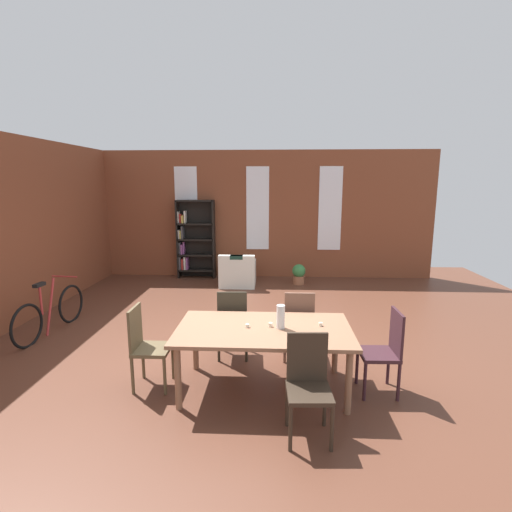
# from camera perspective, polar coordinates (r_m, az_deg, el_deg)

# --- Properties ---
(ground_plane) EXTENTS (11.33, 11.33, 0.00)m
(ground_plane) POSITION_cam_1_polar(r_m,az_deg,el_deg) (5.57, -1.88, -13.74)
(ground_plane) COLOR brown
(back_wall_brick) EXTENTS (8.51, 0.12, 3.09)m
(back_wall_brick) POSITION_cam_1_polar(r_m,az_deg,el_deg) (9.51, 0.26, 6.15)
(back_wall_brick) COLOR brown
(back_wall_brick) RESTS_ON ground
(window_pane_0) EXTENTS (0.55, 0.02, 2.01)m
(window_pane_0) POSITION_cam_1_polar(r_m,az_deg,el_deg) (9.67, -10.26, 6.97)
(window_pane_0) COLOR white
(window_pane_1) EXTENTS (0.55, 0.02, 2.01)m
(window_pane_1) POSITION_cam_1_polar(r_m,az_deg,el_deg) (9.43, 0.24, 7.05)
(window_pane_1) COLOR white
(window_pane_2) EXTENTS (0.55, 0.02, 2.01)m
(window_pane_2) POSITION_cam_1_polar(r_m,az_deg,el_deg) (9.51, 10.92, 6.89)
(window_pane_2) COLOR white
(dining_table) EXTENTS (1.93, 1.08, 0.73)m
(dining_table) POSITION_cam_1_polar(r_m,az_deg,el_deg) (4.36, 1.16, -11.48)
(dining_table) COLOR #8D6146
(dining_table) RESTS_ON ground
(vase_on_table) EXTENTS (0.09, 0.09, 0.26)m
(vase_on_table) POSITION_cam_1_polar(r_m,az_deg,el_deg) (4.28, 3.68, -8.99)
(vase_on_table) COLOR silver
(vase_on_table) RESTS_ON dining_table
(tealight_candle_0) EXTENTS (0.04, 0.04, 0.04)m
(tealight_candle_0) POSITION_cam_1_polar(r_m,az_deg,el_deg) (4.34, -1.29, -10.29)
(tealight_candle_0) COLOR silver
(tealight_candle_0) RESTS_ON dining_table
(tealight_candle_1) EXTENTS (0.04, 0.04, 0.05)m
(tealight_candle_1) POSITION_cam_1_polar(r_m,az_deg,el_deg) (4.36, 2.16, -10.14)
(tealight_candle_1) COLOR silver
(tealight_candle_1) RESTS_ON dining_table
(tealight_candle_2) EXTENTS (0.04, 0.04, 0.04)m
(tealight_candle_2) POSITION_cam_1_polar(r_m,az_deg,el_deg) (4.44, 9.55, -9.95)
(tealight_candle_2) COLOR silver
(tealight_candle_2) RESTS_ON dining_table
(dining_chair_far_right) EXTENTS (0.40, 0.40, 0.95)m
(dining_chair_far_right) POSITION_cam_1_polar(r_m,az_deg,el_deg) (5.13, 6.35, -9.81)
(dining_chair_far_right) COLOR brown
(dining_chair_far_right) RESTS_ON ground
(dining_chair_near_right) EXTENTS (0.42, 0.42, 0.95)m
(dining_chair_near_right) POSITION_cam_1_polar(r_m,az_deg,el_deg) (3.74, 7.74, -18.06)
(dining_chair_near_right) COLOR #33261C
(dining_chair_near_right) RESTS_ON ground
(dining_chair_far_left) EXTENTS (0.42, 0.42, 0.95)m
(dining_chair_far_left) POSITION_cam_1_polar(r_m,az_deg,el_deg) (5.15, -3.46, -9.68)
(dining_chair_far_left) COLOR #2E2A20
(dining_chair_far_left) RESTS_ON ground
(dining_chair_head_right) EXTENTS (0.41, 0.41, 0.95)m
(dining_chair_head_right) POSITION_cam_1_polar(r_m,az_deg,el_deg) (4.58, 18.61, -12.93)
(dining_chair_head_right) COLOR #391E25
(dining_chair_head_right) RESTS_ON ground
(dining_chair_head_left) EXTENTS (0.40, 0.40, 0.95)m
(dining_chair_head_left) POSITION_cam_1_polar(r_m,az_deg,el_deg) (4.65, -16.02, -12.44)
(dining_chair_head_left) COLOR brown
(dining_chair_head_left) RESTS_ON ground
(bookshelf_tall) EXTENTS (0.92, 0.28, 1.91)m
(bookshelf_tall) POSITION_cam_1_polar(r_m,az_deg,el_deg) (9.55, -9.26, 2.38)
(bookshelf_tall) COLOR black
(bookshelf_tall) RESTS_ON ground
(armchair_white) EXTENTS (0.81, 0.81, 0.75)m
(armchair_white) POSITION_cam_1_polar(r_m,az_deg,el_deg) (8.79, -2.72, -2.60)
(armchair_white) COLOR silver
(armchair_white) RESTS_ON ground
(bicycle_second) EXTENTS (0.44, 1.68, 0.90)m
(bicycle_second) POSITION_cam_1_polar(r_m,az_deg,el_deg) (6.84, -28.16, -7.41)
(bicycle_second) COLOR black
(bicycle_second) RESTS_ON ground
(potted_plant_by_shelf) EXTENTS (0.30, 0.30, 0.47)m
(potted_plant_by_shelf) POSITION_cam_1_polar(r_m,az_deg,el_deg) (8.95, 6.36, -2.62)
(potted_plant_by_shelf) COLOR #9E6042
(potted_plant_by_shelf) RESTS_ON ground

